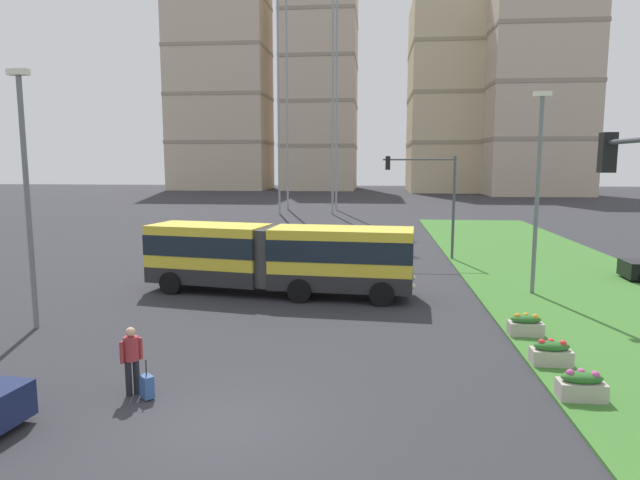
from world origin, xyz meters
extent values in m
plane|color=#2D2D33|center=(0.00, 0.00, 0.00)|extent=(260.00, 260.00, 0.00)
cube|color=#3D752D|center=(12.71, 10.00, 0.04)|extent=(10.00, 70.00, 0.08)
cube|color=yellow|center=(1.90, 12.05, 1.73)|extent=(6.18, 2.96, 2.55)
cube|color=#262628|center=(1.90, 12.05, 0.80)|extent=(6.20, 2.98, 0.70)
cube|color=#19232D|center=(1.90, 12.05, 2.15)|extent=(6.22, 3.00, 0.90)
cube|color=yellow|center=(-4.14, 12.84, 1.73)|extent=(5.56, 3.39, 2.55)
cube|color=#262628|center=(-4.14, 12.84, 0.80)|extent=(5.59, 3.41, 0.70)
cube|color=#19232D|center=(-4.14, 12.84, 2.15)|extent=(5.61, 3.44, 0.90)
cylinder|color=#383838|center=(-1.09, 12.28, 1.72)|extent=(2.40, 2.40, 2.45)
cylinder|color=black|center=(3.80, 13.15, 0.50)|extent=(1.02, 0.36, 1.00)
cylinder|color=black|center=(3.60, 10.66, 0.50)|extent=(1.02, 0.36, 1.00)
cylinder|color=black|center=(0.41, 13.42, 0.50)|extent=(1.02, 0.36, 1.00)
cylinder|color=black|center=(0.21, 10.93, 0.50)|extent=(1.02, 0.36, 1.00)
cylinder|color=black|center=(-5.19, 14.30, 0.50)|extent=(1.03, 0.45, 1.00)
cylinder|color=black|center=(-5.64, 11.84, 0.50)|extent=(1.03, 0.45, 1.00)
sphere|color=#F9EFC6|center=(4.98, 12.71, 0.80)|extent=(0.24, 0.24, 0.24)
sphere|color=#F9EFC6|center=(4.84, 10.92, 0.80)|extent=(0.24, 0.24, 0.24)
cylinder|color=black|center=(-4.90, -0.12, 0.32)|extent=(0.66, 0.30, 0.64)
cube|color=slate|center=(-6.00, 19.42, 0.58)|extent=(4.55, 2.20, 0.80)
cube|color=black|center=(-6.15, 19.40, 1.28)|extent=(2.52, 1.89, 0.60)
cylinder|color=black|center=(-4.59, 20.45, 0.32)|extent=(0.66, 0.28, 0.64)
cylinder|color=black|center=(-4.42, 18.66, 0.32)|extent=(0.66, 0.28, 0.64)
cylinder|color=black|center=(-7.58, 20.17, 0.32)|extent=(0.66, 0.28, 0.64)
cylinder|color=black|center=(-7.41, 18.38, 0.32)|extent=(0.66, 0.28, 0.64)
cylinder|color=black|center=(16.25, 17.70, 0.32)|extent=(0.65, 0.25, 0.64)
cylinder|color=black|center=(-2.62, 1.43, 0.45)|extent=(0.16, 0.16, 0.90)
cylinder|color=black|center=(-2.76, 1.28, 0.45)|extent=(0.16, 0.16, 0.90)
cylinder|color=maroon|center=(-2.69, 1.36, 1.20)|extent=(0.36, 0.36, 0.60)
sphere|color=tan|center=(-2.69, 1.36, 1.62)|extent=(0.24, 0.24, 0.24)
cylinder|color=maroon|center=(-2.52, 1.53, 1.15)|extent=(0.10, 0.10, 0.55)
cylinder|color=maroon|center=(-2.86, 1.18, 1.15)|extent=(0.10, 0.10, 0.55)
cube|color=#335693|center=(-2.24, 1.16, 0.31)|extent=(0.43, 0.42, 0.56)
cylinder|color=black|center=(-2.24, 1.16, 0.80)|extent=(0.03, 0.03, 0.40)
cube|color=#B7AD9E|center=(8.31, 2.00, 0.30)|extent=(1.10, 0.56, 0.44)
ellipsoid|color=#2D6B28|center=(8.31, 2.00, 0.62)|extent=(0.99, 0.50, 0.28)
sphere|color=#D14C99|center=(8.03, 2.00, 0.72)|extent=(0.20, 0.20, 0.20)
sphere|color=#D14C99|center=(8.31, 2.08, 0.72)|extent=(0.20, 0.20, 0.20)
sphere|color=#D14C99|center=(8.59, 1.94, 0.72)|extent=(0.20, 0.20, 0.20)
cube|color=#B7AD9E|center=(8.31, 4.34, 0.30)|extent=(1.10, 0.56, 0.44)
ellipsoid|color=#2D6B28|center=(8.31, 4.34, 0.62)|extent=(0.99, 0.50, 0.28)
sphere|color=red|center=(8.03, 4.34, 0.72)|extent=(0.20, 0.20, 0.20)
sphere|color=red|center=(8.31, 4.42, 0.72)|extent=(0.20, 0.20, 0.20)
sphere|color=red|center=(8.59, 4.28, 0.72)|extent=(0.20, 0.20, 0.20)
cube|color=#B7AD9E|center=(8.31, 7.07, 0.30)|extent=(1.10, 0.56, 0.44)
ellipsoid|color=#2D6B28|center=(8.31, 7.07, 0.62)|extent=(0.99, 0.50, 0.28)
sphere|color=orange|center=(8.03, 7.07, 0.72)|extent=(0.20, 0.20, 0.20)
sphere|color=orange|center=(8.31, 7.15, 0.72)|extent=(0.20, 0.20, 0.20)
sphere|color=orange|center=(8.59, 7.01, 0.72)|extent=(0.20, 0.20, 0.20)
cylinder|color=#474C51|center=(7.91, 22.00, 3.07)|extent=(0.16, 0.16, 6.14)
cylinder|color=#474C51|center=(5.81, 22.00, 5.94)|extent=(4.20, 0.10, 0.10)
cube|color=black|center=(4.01, 22.00, 5.74)|extent=(0.28, 0.28, 0.80)
sphere|color=red|center=(4.01, 22.00, 5.99)|extent=(0.16, 0.16, 0.16)
sphere|color=yellow|center=(4.01, 22.00, 5.73)|extent=(0.16, 0.16, 0.16)
sphere|color=green|center=(4.01, 22.00, 5.47)|extent=(0.16, 0.16, 0.16)
cube|color=black|center=(7.91, 0.42, 5.96)|extent=(0.28, 0.28, 0.80)
sphere|color=red|center=(7.91, 0.42, 6.21)|extent=(0.16, 0.16, 0.16)
sphere|color=yellow|center=(7.91, 0.42, 5.95)|extent=(0.16, 0.16, 0.16)
sphere|color=green|center=(7.91, 0.42, 5.69)|extent=(0.16, 0.16, 0.16)
cylinder|color=slate|center=(-8.50, 6.46, 4.31)|extent=(0.18, 0.18, 8.62)
cube|color=white|center=(-8.50, 6.46, 8.72)|extent=(0.70, 0.28, 0.20)
cylinder|color=slate|center=(10.21, 13.30, 4.26)|extent=(0.18, 0.18, 8.52)
cube|color=white|center=(10.21, 13.30, 8.62)|extent=(0.70, 0.28, 0.20)
cube|color=#C6B299|center=(-30.00, 108.12, 24.17)|extent=(20.35, 14.69, 48.34)
cube|color=gray|center=(-30.00, 108.12, 10.02)|extent=(20.55, 14.89, 0.70)
cube|color=gray|center=(-30.00, 108.12, 19.69)|extent=(20.55, 14.89, 0.70)
cube|color=gray|center=(-30.00, 108.12, 29.36)|extent=(20.55, 14.89, 0.70)
cube|color=gray|center=(-30.00, 108.12, 39.03)|extent=(20.55, 14.89, 0.70)
cube|color=#C6B299|center=(-8.73, 110.83, 22.16)|extent=(15.34, 19.14, 44.31)
cube|color=gray|center=(-8.73, 110.83, 9.21)|extent=(15.54, 19.34, 0.70)
cube|color=gray|center=(-8.73, 110.83, 18.07)|extent=(15.54, 19.34, 0.70)
cube|color=gray|center=(-8.73, 110.83, 26.94)|extent=(15.54, 19.34, 0.70)
cube|color=gray|center=(-8.73, 110.83, 35.80)|extent=(15.54, 19.34, 0.70)
cube|color=beige|center=(18.77, 104.77, 18.43)|extent=(17.54, 19.78, 36.85)
cube|color=#9C8D6E|center=(18.77, 104.77, 9.56)|extent=(17.74, 19.98, 0.70)
cube|color=#9C8D6E|center=(18.77, 104.77, 18.78)|extent=(17.74, 19.98, 0.70)
cube|color=#9C8D6E|center=(18.77, 104.77, 27.99)|extent=(17.74, 19.98, 0.70)
cube|color=#C6B299|center=(31.66, 93.12, 18.79)|extent=(17.44, 15.41, 37.58)
cube|color=gray|center=(31.66, 93.12, 9.75)|extent=(17.64, 15.61, 0.70)
cube|color=gray|center=(31.66, 93.12, 19.14)|extent=(17.64, 15.61, 0.70)
cube|color=gray|center=(31.66, 93.12, 28.54)|extent=(17.64, 15.61, 0.70)
cylinder|color=gray|center=(-1.44, 56.54, 18.61)|extent=(0.24, 0.24, 37.22)
cylinder|color=gray|center=(-7.44, 56.54, 18.61)|extent=(0.24, 0.24, 37.22)
cylinder|color=gray|center=(-1.44, 50.54, 18.61)|extent=(0.24, 0.24, 37.22)
cylinder|color=gray|center=(-7.44, 50.54, 18.61)|extent=(0.24, 0.24, 37.22)
camera|label=1|loc=(3.28, -11.38, 5.76)|focal=31.22mm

